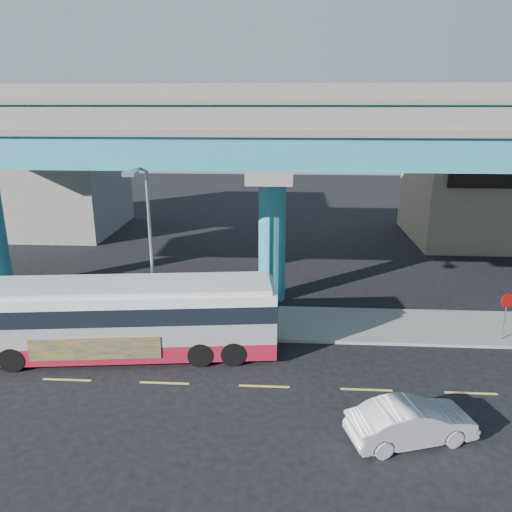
# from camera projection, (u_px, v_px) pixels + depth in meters

# --- Properties ---
(ground) EXTENTS (120.00, 120.00, 0.00)m
(ground) POSITION_uv_depth(u_px,v_px,m) (265.00, 382.00, 19.99)
(ground) COLOR black
(ground) RESTS_ON ground
(sidewalk) EXTENTS (70.00, 4.00, 0.15)m
(sidewalk) POSITION_uv_depth(u_px,v_px,m) (269.00, 323.00, 25.21)
(sidewalk) COLOR gray
(sidewalk) RESTS_ON ground
(lane_markings) EXTENTS (58.00, 0.12, 0.01)m
(lane_markings) POSITION_uv_depth(u_px,v_px,m) (264.00, 386.00, 19.70)
(lane_markings) COLOR #D8C64C
(lane_markings) RESTS_ON ground
(viaduct) EXTENTS (52.00, 12.40, 11.70)m
(viaduct) POSITION_uv_depth(u_px,v_px,m) (273.00, 134.00, 25.97)
(viaduct) COLOR teal
(viaduct) RESTS_ON ground
(building_beige) EXTENTS (14.00, 10.23, 7.00)m
(building_beige) POSITION_uv_depth(u_px,v_px,m) (502.00, 197.00, 39.82)
(building_beige) COLOR tan
(building_beige) RESTS_ON ground
(building_concrete) EXTENTS (12.00, 10.00, 9.00)m
(building_concrete) POSITION_uv_depth(u_px,v_px,m) (44.00, 178.00, 42.70)
(building_concrete) COLOR gray
(building_concrete) RESTS_ON ground
(transit_bus) EXTENTS (13.26, 4.27, 3.35)m
(transit_bus) POSITION_uv_depth(u_px,v_px,m) (127.00, 316.00, 21.73)
(transit_bus) COLOR maroon
(transit_bus) RESTS_ON ground
(sedan) EXTENTS (3.75, 5.02, 1.39)m
(sedan) POSITION_uv_depth(u_px,v_px,m) (411.00, 422.00, 16.38)
(sedan) COLOR silver
(sedan) RESTS_ON ground
(parked_car) EXTENTS (4.14, 5.07, 1.39)m
(parked_car) POSITION_uv_depth(u_px,v_px,m) (26.00, 302.00, 25.84)
(parked_car) COLOR #2D2D32
(parked_car) RESTS_ON sidewalk
(street_lamp) EXTENTS (0.50, 2.64, 8.19)m
(street_lamp) POSITION_uv_depth(u_px,v_px,m) (146.00, 228.00, 21.96)
(street_lamp) COLOR gray
(street_lamp) RESTS_ON sidewalk
(stop_sign) EXTENTS (0.67, 0.22, 2.30)m
(stop_sign) POSITION_uv_depth(u_px,v_px,m) (507.00, 307.00, 22.81)
(stop_sign) COLOR gray
(stop_sign) RESTS_ON sidewalk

